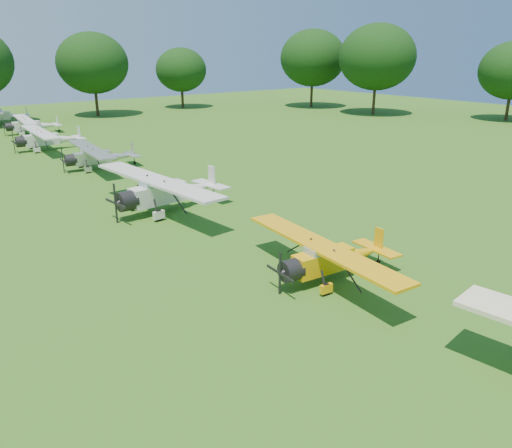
{
  "coord_description": "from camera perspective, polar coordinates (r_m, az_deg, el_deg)",
  "views": [
    {
      "loc": [
        -14.26,
        -20.64,
        9.83
      ],
      "look_at": [
        0.37,
        -1.72,
        1.4
      ],
      "focal_mm": 35.0,
      "sensor_mm": 36.0,
      "label": 1
    }
  ],
  "objects": [
    {
      "name": "aircraft_6",
      "position": [
        67.44,
        -24.38,
        10.37
      ],
      "size": [
        6.5,
        10.35,
        2.03
      ],
      "rotation": [
        0.0,
        0.0,
        -0.1
      ],
      "color": "silver",
      "rests_on": "ground"
    },
    {
      "name": "aircraft_4",
      "position": [
        45.3,
        -17.61,
        7.51
      ],
      "size": [
        6.44,
        10.26,
        2.02
      ],
      "rotation": [
        0.0,
        0.0,
        -0.09
      ],
      "color": "silver",
      "rests_on": "ground"
    },
    {
      "name": "ground",
      "position": [
        26.94,
        -2.86,
        -2.0
      ],
      "size": [
        160.0,
        160.0,
        0.0
      ],
      "primitive_type": "plane",
      "color": "#255515",
      "rests_on": "ground"
    },
    {
      "name": "tree_belt",
      "position": [
        27.46,
        2.99,
        15.63
      ],
      "size": [
        137.36,
        130.27,
        14.52
      ],
      "color": "#301E12",
      "rests_on": "ground"
    },
    {
      "name": "aircraft_5",
      "position": [
        55.84,
        -22.82,
        9.1
      ],
      "size": [
        6.88,
        10.95,
        2.16
      ],
      "rotation": [
        0.0,
        0.0,
        -0.05
      ],
      "color": "silver",
      "rests_on": "ground"
    },
    {
      "name": "aircraft_2",
      "position": [
        22.47,
        8.58,
        -3.62
      ],
      "size": [
        6.12,
        9.75,
        1.91
      ],
      "rotation": [
        0.0,
        0.0,
        -0.09
      ],
      "color": "#E1A109",
      "rests_on": "ground"
    },
    {
      "name": "aircraft_7",
      "position": [
        78.56,
        -27.13,
        11.09
      ],
      "size": [
        6.92,
        10.97,
        2.15
      ],
      "rotation": [
        0.0,
        0.0,
        -0.16
      ],
      "color": "silver",
      "rests_on": "ground"
    },
    {
      "name": "aircraft_3",
      "position": [
        32.14,
        -10.27,
        3.92
      ],
      "size": [
        7.7,
        12.28,
        2.41
      ],
      "rotation": [
        0.0,
        0.0,
        0.09
      ],
      "color": "silver",
      "rests_on": "ground"
    }
  ]
}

